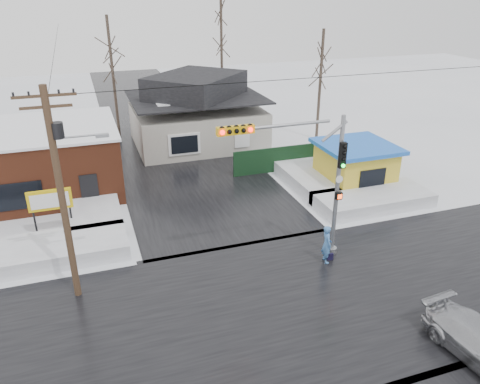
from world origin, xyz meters
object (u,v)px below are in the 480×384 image
object	(u,v)px
kiosk	(355,165)
pedestrian	(327,244)
marquee_sign	(50,201)
utility_pole	(62,185)
traffic_signal	(309,172)

from	to	relation	value
kiosk	pedestrian	world-z (taller)	kiosk
marquee_sign	utility_pole	bearing A→B (deg)	-79.87
utility_pole	pedestrian	bearing A→B (deg)	-5.77
utility_pole	pedestrian	distance (m)	12.05
utility_pole	kiosk	bearing A→B (deg)	20.44
kiosk	traffic_signal	bearing A→B (deg)	-135.16
traffic_signal	utility_pole	world-z (taller)	utility_pole
marquee_sign	pedestrian	size ratio (longest dim) A/B	1.33
kiosk	pedestrian	distance (m)	9.83
utility_pole	marquee_sign	world-z (taller)	utility_pole
kiosk	utility_pole	bearing A→B (deg)	-159.56
traffic_signal	pedestrian	world-z (taller)	traffic_signal
utility_pole	marquee_sign	xyz separation A→B (m)	(-1.07, 5.99, -3.19)
pedestrian	marquee_sign	bearing A→B (deg)	67.82
marquee_sign	kiosk	world-z (taller)	kiosk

